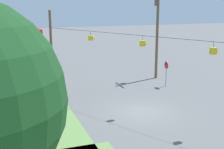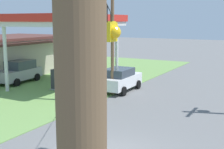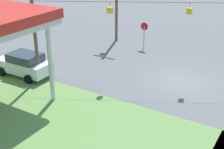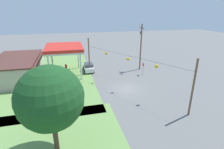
# 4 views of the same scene
# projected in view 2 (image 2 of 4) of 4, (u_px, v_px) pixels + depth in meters

# --- Properties ---
(grass_verge_station_corner) EXTENTS (36.00, 28.00, 0.04)m
(grass_verge_station_corner) POSITION_uv_depth(u_px,v_px,m) (6.00, 74.00, 31.75)
(grass_verge_station_corner) COLOR #6B934C
(grass_verge_station_corner) RESTS_ON ground
(gas_station_canopy) EXTENTS (8.71, 6.98, 5.84)m
(gas_station_canopy) POSITION_uv_depth(u_px,v_px,m) (64.00, 21.00, 24.76)
(gas_station_canopy) COLOR silver
(gas_station_canopy) RESTS_ON ground
(fuel_pump_near) EXTENTS (0.71, 0.56, 1.64)m
(fuel_pump_near) POSITION_uv_depth(u_px,v_px,m) (55.00, 80.00, 24.36)
(fuel_pump_near) COLOR gray
(fuel_pump_near) RESTS_ON ground
(fuel_pump_far) EXTENTS (0.71, 0.56, 1.64)m
(fuel_pump_far) POSITION_uv_depth(u_px,v_px,m) (76.00, 75.00, 26.72)
(fuel_pump_far) COLOR gray
(fuel_pump_far) RESTS_ON ground
(car_at_pumps_front) EXTENTS (4.38, 2.18, 1.78)m
(car_at_pumps_front) POSITION_uv_depth(u_px,v_px,m) (120.00, 79.00, 23.94)
(car_at_pumps_front) COLOR white
(car_at_pumps_front) RESTS_ON ground
(car_at_pumps_rear) EXTENTS (4.47, 2.40, 1.94)m
(car_at_pumps_rear) POSITION_uv_depth(u_px,v_px,m) (19.00, 71.00, 27.18)
(car_at_pumps_rear) COLOR #9E9EA3
(car_at_pumps_rear) RESTS_ON ground
(signal_span_gantry) EXTENTS (18.59, 10.24, 7.29)m
(signal_span_gantry) POSITION_uv_depth(u_px,v_px,m) (111.00, 59.00, 11.92)
(signal_span_gantry) COLOR brown
(signal_span_gantry) RESTS_ON ground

